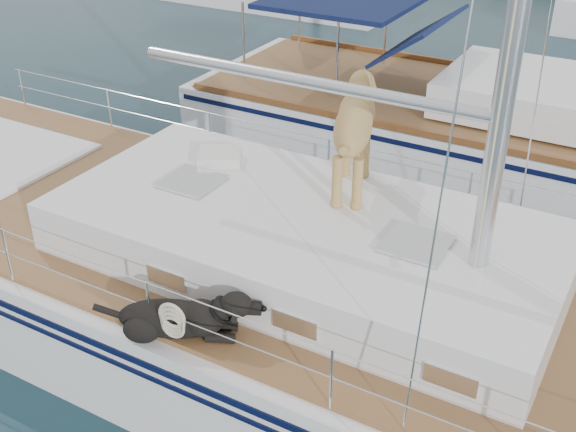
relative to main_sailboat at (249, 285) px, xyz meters
The scene contains 3 objects.
ground 0.69m from the main_sailboat, behind, with size 120.00×120.00×0.00m, color black.
main_sailboat is the anchor object (origin of this frame).
neighbor_sailboat 5.94m from the main_sailboat, 73.75° to the left, with size 11.00×3.50×13.30m.
Camera 1 is at (3.80, -5.59, 5.43)m, focal length 45.00 mm.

